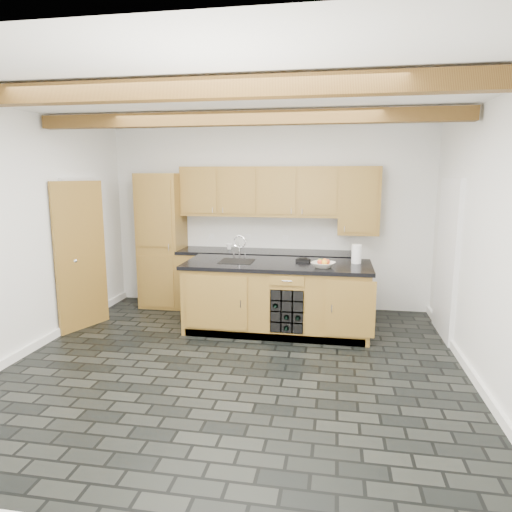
{
  "coord_description": "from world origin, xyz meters",
  "views": [
    {
      "loc": [
        1.05,
        -4.59,
        2.08
      ],
      "look_at": [
        0.1,
        0.8,
        1.1
      ],
      "focal_mm": 32.0,
      "sensor_mm": 36.0,
      "label": 1
    }
  ],
  "objects": [
    {
      "name": "ground",
      "position": [
        0.0,
        0.0,
        0.0
      ],
      "size": [
        5.0,
        5.0,
        0.0
      ],
      "primitive_type": "plane",
      "color": "black",
      "rests_on": "ground"
    },
    {
      "name": "room_shell",
      "position": [
        -0.09,
        0.53,
        1.53
      ],
      "size": [
        5.01,
        5.0,
        5.0
      ],
      "color": "white",
      "rests_on": "ground"
    },
    {
      "name": "back_cabinetry",
      "position": [
        -0.38,
        2.24,
        0.98
      ],
      "size": [
        3.65,
        0.62,
        2.2
      ],
      "color": "olive",
      "rests_on": "ground"
    },
    {
      "name": "island",
      "position": [
        0.31,
        1.28,
        0.46
      ],
      "size": [
        2.48,
        0.96,
        0.93
      ],
      "color": "olive",
      "rests_on": "ground"
    },
    {
      "name": "faucet",
      "position": [
        -0.25,
        1.33,
        0.96
      ],
      "size": [
        0.45,
        0.4,
        0.34
      ],
      "color": "black",
      "rests_on": "island"
    },
    {
      "name": "kitchen_scale",
      "position": [
        0.63,
        1.43,
        0.96
      ],
      "size": [
        0.2,
        0.13,
        0.06
      ],
      "rotation": [
        0.0,
        0.0,
        -0.19
      ],
      "color": "black",
      "rests_on": "island"
    },
    {
      "name": "fruit_bowl",
      "position": [
        0.91,
        1.08,
        0.97
      ],
      "size": [
        0.38,
        0.38,
        0.07
      ],
      "primitive_type": "imported",
      "rotation": [
        0.0,
        0.0,
        -0.42
      ],
      "color": "beige",
      "rests_on": "island"
    },
    {
      "name": "fruit_cluster",
      "position": [
        0.91,
        1.08,
        1.0
      ],
      "size": [
        0.16,
        0.17,
        0.07
      ],
      "color": "#C5411A",
      "rests_on": "fruit_bowl"
    },
    {
      "name": "paper_towel",
      "position": [
        1.33,
        1.45,
        1.05
      ],
      "size": [
        0.13,
        0.13,
        0.25
      ],
      "primitive_type": "cylinder",
      "color": "white",
      "rests_on": "island"
    },
    {
      "name": "mug",
      "position": [
        -0.58,
        2.26,
        0.97
      ],
      "size": [
        0.12,
        0.12,
        0.09
      ],
      "primitive_type": "imported",
      "rotation": [
        0.0,
        0.0,
        0.36
      ],
      "color": "white",
      "rests_on": "back_cabinetry"
    }
  ]
}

